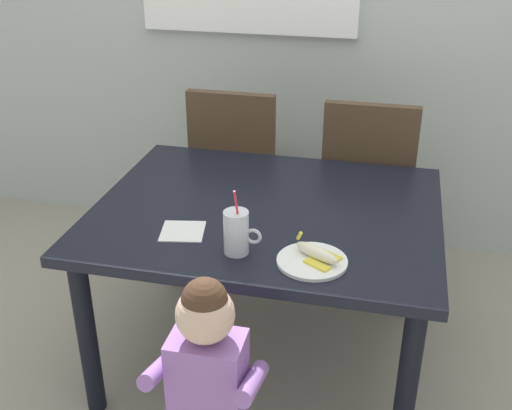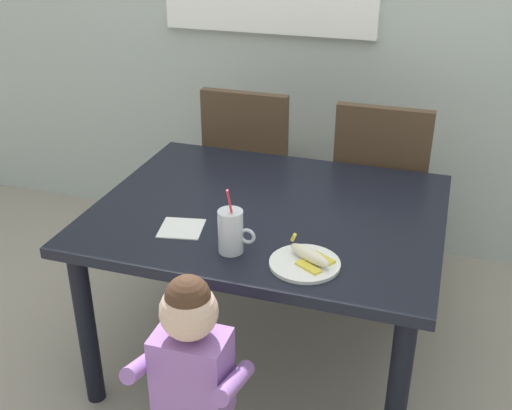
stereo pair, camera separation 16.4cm
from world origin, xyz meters
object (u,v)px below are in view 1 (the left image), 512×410
(dining_chair_right, at_px, (367,181))
(paper_napkin, at_px, (183,231))
(dining_table, at_px, (266,228))
(dining_chair_left, at_px, (238,167))
(toddler_standing, at_px, (208,370))
(milk_cup, at_px, (237,235))
(snack_plate, at_px, (312,261))
(peeled_banana, at_px, (317,253))

(dining_chair_right, relative_size, paper_napkin, 6.40)
(dining_table, height_order, dining_chair_left, dining_chair_left)
(dining_table, relative_size, toddler_standing, 1.55)
(dining_table, height_order, milk_cup, milk_cup)
(toddler_standing, height_order, snack_plate, toddler_standing)
(dining_chair_right, bearing_deg, dining_table, 64.16)
(toddler_standing, bearing_deg, dining_chair_right, 75.63)
(dining_chair_right, distance_m, peeled_banana, 1.07)
(milk_cup, bearing_deg, dining_chair_left, 104.61)
(peeled_banana, bearing_deg, dining_chair_right, 84.51)
(snack_plate, height_order, peeled_banana, peeled_banana)
(dining_chair_left, distance_m, peeled_banana, 1.22)
(dining_table, bearing_deg, dining_chair_left, 112.72)
(dining_chair_left, bearing_deg, milk_cup, 104.61)
(toddler_standing, bearing_deg, dining_table, 88.28)
(dining_chair_right, xyz_separation_m, snack_plate, (-0.11, -1.06, 0.18))
(dining_chair_right, xyz_separation_m, peeled_banana, (-0.10, -1.05, 0.20))
(paper_napkin, bearing_deg, dining_chair_left, 93.40)
(dining_chair_left, distance_m, dining_chair_right, 0.65)
(toddler_standing, bearing_deg, paper_napkin, 116.21)
(milk_cup, height_order, paper_napkin, milk_cup)
(peeled_banana, bearing_deg, paper_napkin, 169.72)
(dining_table, relative_size, milk_cup, 5.24)
(toddler_standing, xyz_separation_m, snack_plate, (0.25, 0.36, 0.19))
(dining_chair_left, bearing_deg, dining_table, 112.72)
(toddler_standing, relative_size, peeled_banana, 4.98)
(toddler_standing, relative_size, milk_cup, 3.39)
(dining_chair_right, height_order, peeled_banana, dining_chair_right)
(dining_chair_left, xyz_separation_m, dining_chair_right, (0.65, -0.03, 0.00))
(snack_plate, bearing_deg, dining_chair_right, 83.80)
(dining_chair_right, height_order, paper_napkin, dining_chair_right)
(paper_napkin, bearing_deg, dining_table, 45.42)
(toddler_standing, distance_m, snack_plate, 0.48)
(dining_chair_left, relative_size, dining_chair_right, 1.00)
(dining_table, xyz_separation_m, dining_chair_right, (0.34, 0.71, -0.08))
(peeled_banana, height_order, paper_napkin, peeled_banana)
(dining_table, height_order, toddler_standing, toddler_standing)
(paper_napkin, bearing_deg, peeled_banana, -10.28)
(dining_chair_right, xyz_separation_m, paper_napkin, (-0.59, -0.96, 0.17))
(snack_plate, bearing_deg, toddler_standing, -124.56)
(dining_table, distance_m, dining_chair_right, 0.79)
(dining_chair_left, xyz_separation_m, milk_cup, (0.28, -1.07, 0.24))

